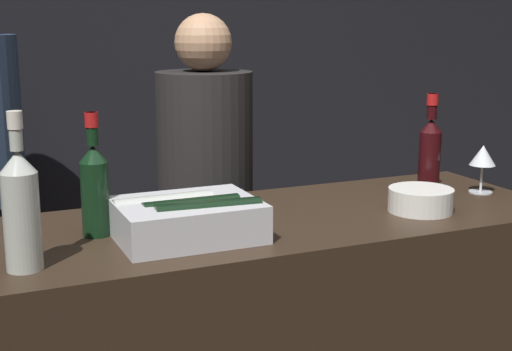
{
  "coord_description": "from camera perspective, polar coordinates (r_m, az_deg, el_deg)",
  "views": [
    {
      "loc": [
        -0.8,
        -1.47,
        1.6
      ],
      "look_at": [
        0.0,
        0.35,
        1.17
      ],
      "focal_mm": 50.0,
      "sensor_mm": 36.0,
      "label": 1
    }
  ],
  "objects": [
    {
      "name": "ice_bin_with_bottles",
      "position": [
        1.85,
        -5.48,
        -3.35
      ],
      "size": [
        0.36,
        0.28,
        0.11
      ],
      "color": "silver",
      "rests_on": "bar_counter"
    },
    {
      "name": "white_wine_bottle",
      "position": [
        1.67,
        -18.3,
        -2.35
      ],
      "size": [
        0.08,
        0.08,
        0.36
      ],
      "color": "#B2B7AD",
      "rests_on": "bar_counter"
    },
    {
      "name": "wall_back_chalkboard",
      "position": [
        3.96,
        -12.12,
        9.14
      ],
      "size": [
        6.4,
        0.06,
        2.8
      ],
      "color": "black",
      "rests_on": "ground_plane"
    },
    {
      "name": "red_wine_bottle_burgundy",
      "position": [
        1.9,
        -12.78,
        -0.77
      ],
      "size": [
        0.07,
        0.07,
        0.33
      ],
      "color": "black",
      "rests_on": "bar_counter"
    },
    {
      "name": "red_wine_bottle_tall",
      "position": [
        2.36,
        13.73,
        1.84
      ],
      "size": [
        0.07,
        0.07,
        0.33
      ],
      "color": "black",
      "rests_on": "bar_counter"
    },
    {
      "name": "bowl_white",
      "position": [
        2.16,
        13.04,
        -1.86
      ],
      "size": [
        0.19,
        0.19,
        0.07
      ],
      "color": "silver",
      "rests_on": "bar_counter"
    },
    {
      "name": "person_blond_tee",
      "position": [
        2.73,
        -4.04,
        -2.53
      ],
      "size": [
        0.36,
        0.36,
        1.63
      ],
      "rotation": [
        0.0,
        0.0,
        -2.29
      ],
      "color": "black",
      "rests_on": "ground_plane"
    },
    {
      "name": "wine_glass",
      "position": [
        2.43,
        17.69,
        1.4
      ],
      "size": [
        0.08,
        0.08,
        0.16
      ],
      "color": "silver",
      "rests_on": "bar_counter"
    }
  ]
}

